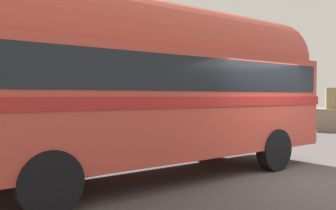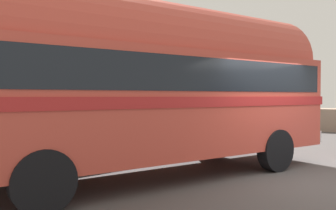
% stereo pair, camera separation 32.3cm
% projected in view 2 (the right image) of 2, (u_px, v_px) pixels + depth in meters
% --- Properties ---
extents(ground, '(32.00, 26.00, 0.02)m').
position_uv_depth(ground, '(303.00, 181.00, 7.33)').
color(ground, '#4C4747').
extents(vintage_coach, '(5.60, 8.83, 3.70)m').
position_uv_depth(vintage_coach, '(153.00, 81.00, 7.55)').
color(vintage_coach, black).
rests_on(vintage_coach, ground).
extents(second_coach, '(4.74, 8.91, 3.70)m').
position_uv_depth(second_coach, '(51.00, 86.00, 11.31)').
color(second_coach, black).
rests_on(second_coach, ground).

